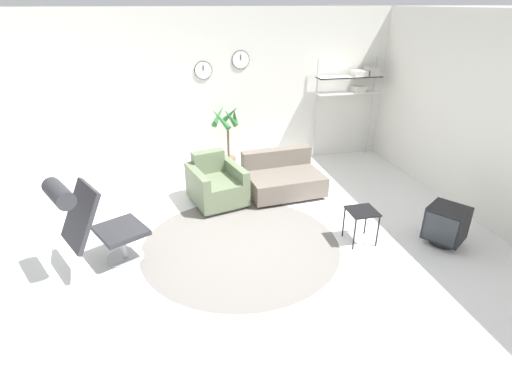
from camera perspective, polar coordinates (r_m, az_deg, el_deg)
ground_plane at (r=5.33m, az=-0.53°, el=-7.02°), size 12.00×12.00×0.00m
wall_back at (r=7.52m, az=-5.56°, el=14.20°), size 12.00×0.09×2.80m
wall_right at (r=6.30m, az=30.71°, el=8.52°), size 0.06×12.00×2.80m
round_rug at (r=5.25m, az=-2.23°, el=-7.56°), size 2.57×2.57×0.01m
lounge_chair at (r=4.84m, az=-22.67°, el=-3.28°), size 1.08×0.91×1.17m
armchair_red at (r=6.23m, az=-5.72°, el=0.91°), size 0.93×1.01×0.75m
couch_low at (r=6.57m, az=3.79°, el=1.88°), size 1.27×1.00×0.65m
side_table at (r=5.31m, az=14.89°, el=-3.16°), size 0.36×0.36×0.46m
crt_television at (r=5.69m, az=25.51°, el=-4.24°), size 0.61×0.62×0.52m
potted_plant at (r=7.27m, az=-4.07°, el=7.43°), size 0.56×0.62×1.23m
shelf_unit at (r=8.03m, az=13.93°, el=15.05°), size 1.24×0.28×1.92m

